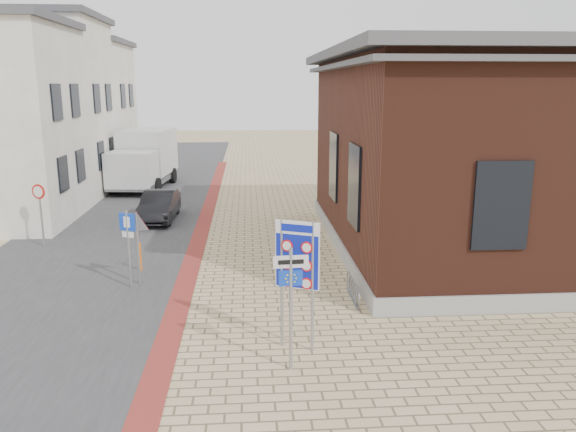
{
  "coord_description": "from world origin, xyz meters",
  "views": [
    {
      "loc": [
        -0.12,
        -11.9,
        5.66
      ],
      "look_at": [
        0.94,
        2.82,
        2.2
      ],
      "focal_mm": 35.0,
      "sensor_mm": 36.0,
      "label": 1
    }
  ],
  "objects_px": {
    "sedan": "(159,206)",
    "bollard": "(140,257)",
    "parking_sign": "(128,237)",
    "box_truck": "(144,159)",
    "essen_sign": "(291,290)",
    "border_sign": "(297,258)"
  },
  "relations": [
    {
      "from": "sedan",
      "to": "bollard",
      "type": "relative_size",
      "value": 4.15
    },
    {
      "from": "parking_sign",
      "to": "box_truck",
      "type": "bearing_deg",
      "value": 122.49
    },
    {
      "from": "parking_sign",
      "to": "essen_sign",
      "type": "bearing_deg",
      "value": -26.05
    },
    {
      "from": "box_truck",
      "to": "border_sign",
      "type": "relative_size",
      "value": 2.19
    },
    {
      "from": "bollard",
      "to": "essen_sign",
      "type": "bearing_deg",
      "value": -57.23
    },
    {
      "from": "sedan",
      "to": "box_truck",
      "type": "height_order",
      "value": "box_truck"
    },
    {
      "from": "essen_sign",
      "to": "box_truck",
      "type": "bearing_deg",
      "value": 103.28
    },
    {
      "from": "border_sign",
      "to": "bollard",
      "type": "relative_size",
      "value": 3.16
    },
    {
      "from": "essen_sign",
      "to": "bollard",
      "type": "xyz_separation_m",
      "value": [
        -4.18,
        6.5,
        -1.26
      ]
    },
    {
      "from": "box_truck",
      "to": "parking_sign",
      "type": "xyz_separation_m",
      "value": [
        2.37,
        -16.15,
        -0.13
      ]
    },
    {
      "from": "essen_sign",
      "to": "sedan",
      "type": "bearing_deg",
      "value": 105.19
    },
    {
      "from": "essen_sign",
      "to": "bollard",
      "type": "height_order",
      "value": "essen_sign"
    },
    {
      "from": "sedan",
      "to": "parking_sign",
      "type": "distance_m",
      "value": 8.35
    },
    {
      "from": "border_sign",
      "to": "box_truck",
      "type": "bearing_deg",
      "value": 132.32
    },
    {
      "from": "border_sign",
      "to": "essen_sign",
      "type": "bearing_deg",
      "value": -78.84
    },
    {
      "from": "sedan",
      "to": "box_truck",
      "type": "distance_m",
      "value": 8.16
    },
    {
      "from": "border_sign",
      "to": "bollard",
      "type": "bearing_deg",
      "value": 152.11
    },
    {
      "from": "bollard",
      "to": "sedan",
      "type": "bearing_deg",
      "value": 93.61
    },
    {
      "from": "box_truck",
      "to": "bollard",
      "type": "relative_size",
      "value": 6.92
    },
    {
      "from": "border_sign",
      "to": "bollard",
      "type": "height_order",
      "value": "border_sign"
    },
    {
      "from": "sedan",
      "to": "parking_sign",
      "type": "height_order",
      "value": "parking_sign"
    },
    {
      "from": "box_truck",
      "to": "essen_sign",
      "type": "bearing_deg",
      "value": -66.77
    }
  ]
}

